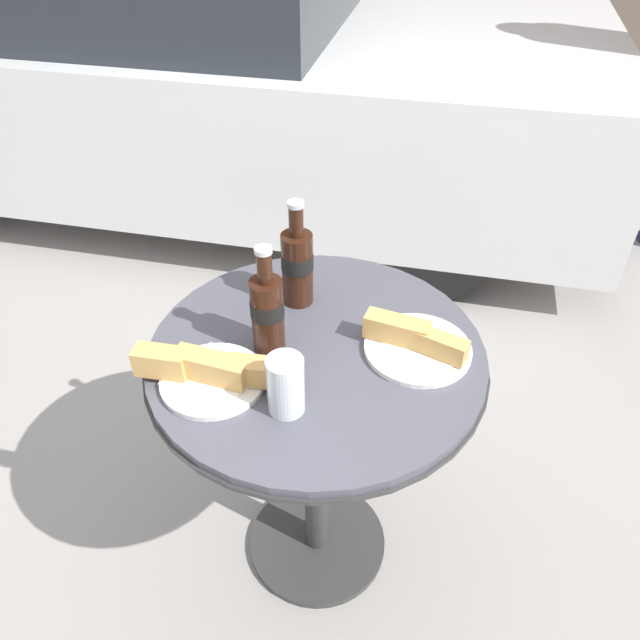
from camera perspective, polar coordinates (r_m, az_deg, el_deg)
ground_plane at (r=1.89m, az=-0.25°, el=-19.70°), size 30.00×30.00×0.00m
bistro_table at (r=1.42m, az=-0.31°, el=-7.59°), size 0.72×0.72×0.75m
cola_bottle_left at (r=1.38m, az=-2.09°, el=5.13°), size 0.07×0.07×0.25m
cola_bottle_right at (r=1.26m, az=-4.83°, el=0.85°), size 0.07×0.07×0.25m
drinking_glass at (r=1.15m, az=-3.15°, el=-6.14°), size 0.07×0.07×0.12m
lunch_plate_near at (r=1.31m, az=8.75°, el=-2.07°), size 0.23×0.22×0.07m
lunch_plate_far at (r=1.24m, az=-9.80°, el=-4.70°), size 0.32×0.21×0.07m
parked_car at (r=3.42m, az=-12.84°, el=21.85°), size 4.06×1.68×1.37m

